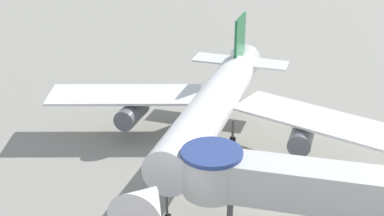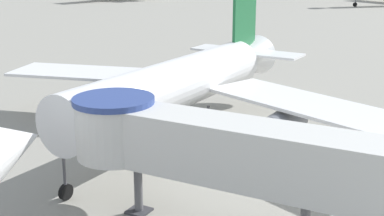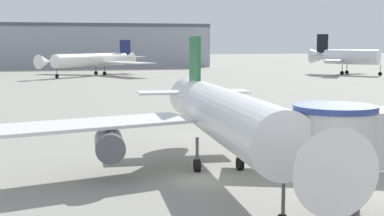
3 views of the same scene
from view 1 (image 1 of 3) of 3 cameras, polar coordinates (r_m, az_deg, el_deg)
ground_plane at (r=46.89m, az=-0.16°, el=-4.75°), size 800.00×800.00×0.00m
main_airplane at (r=45.04m, az=2.00°, el=-0.29°), size 32.37×29.63×9.54m
jet_bridge at (r=35.16m, az=11.75°, el=-8.03°), size 18.71×4.09×5.95m
traffic_cone_starboard_wing at (r=43.07m, az=17.60°, el=-8.42°), size 0.40×0.40×0.66m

